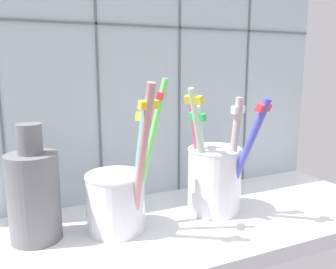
# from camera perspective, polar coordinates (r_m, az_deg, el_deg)

# --- Properties ---
(counter_slab) EXTENTS (0.64, 0.22, 0.02)m
(counter_slab) POSITION_cam_1_polar(r_m,az_deg,el_deg) (0.48, 0.69, -15.03)
(counter_slab) COLOR silver
(counter_slab) RESTS_ON ground
(tile_wall_back) EXTENTS (0.64, 0.02, 0.45)m
(tile_wall_back) POSITION_cam_1_polar(r_m,az_deg,el_deg) (0.54, -4.80, 11.30)
(tile_wall_back) COLOR #B2C1CC
(tile_wall_back) RESTS_ON ground
(toothbrush_cup_left) EXTENTS (0.09, 0.11, 0.19)m
(toothbrush_cup_left) POSITION_cam_1_polar(r_m,az_deg,el_deg) (0.45, -7.93, -9.78)
(toothbrush_cup_left) COLOR silver
(toothbrush_cup_left) RESTS_ON counter_slab
(toothbrush_cup_right) EXTENTS (0.10, 0.11, 0.18)m
(toothbrush_cup_right) POSITION_cam_1_polar(r_m,az_deg,el_deg) (0.50, 7.45, -6.47)
(toothbrush_cup_right) COLOR white
(toothbrush_cup_right) RESTS_ON counter_slab
(ceramic_vase) EXTENTS (0.06, 0.06, 0.14)m
(ceramic_vase) POSITION_cam_1_polar(r_m,az_deg,el_deg) (0.45, -20.66, -8.80)
(ceramic_vase) COLOR slate
(ceramic_vase) RESTS_ON counter_slab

